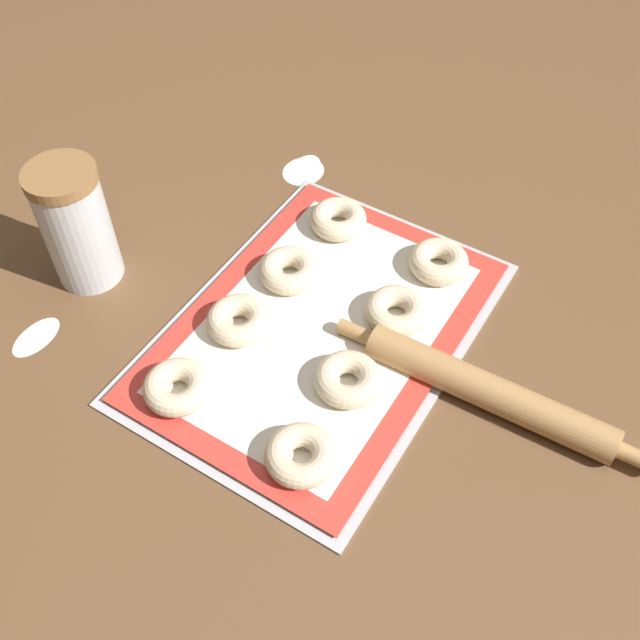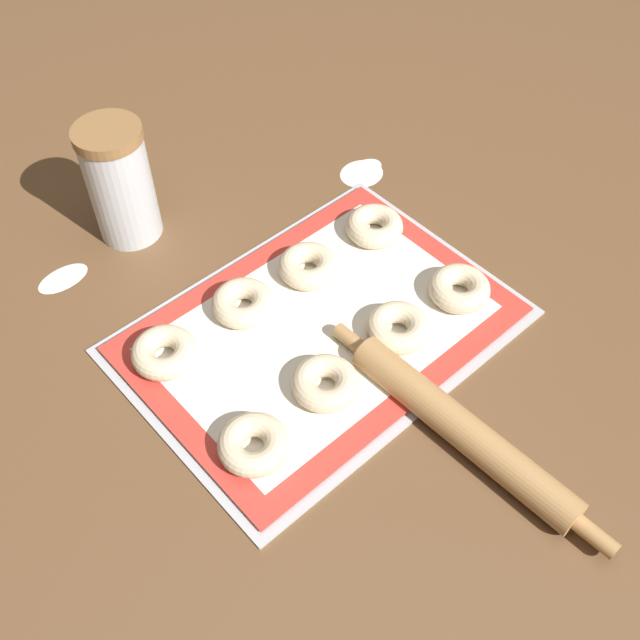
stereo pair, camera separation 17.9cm
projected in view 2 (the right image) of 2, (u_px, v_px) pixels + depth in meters
ground_plane at (311, 331)px, 1.02m from camera, size 2.80×2.80×0.00m
baking_tray at (320, 330)px, 1.01m from camera, size 0.51×0.37×0.01m
baking_mat at (320, 328)px, 1.01m from camera, size 0.49×0.34×0.00m
bagel_front_far_left at (253, 444)px, 0.88m from camera, size 0.09×0.09×0.03m
bagel_front_mid_left at (325, 383)px, 0.93m from camera, size 0.09×0.09×0.03m
bagel_front_mid_right at (398, 328)px, 0.99m from camera, size 0.09×0.09×0.03m
bagel_front_far_right at (459, 289)px, 1.03m from camera, size 0.09×0.09×0.03m
bagel_back_far_left at (164, 353)px, 0.96m from camera, size 0.09×0.09×0.03m
bagel_back_mid_left at (243, 303)px, 1.02m from camera, size 0.09×0.09×0.03m
bagel_back_mid_right at (308, 266)px, 1.06m from camera, size 0.09×0.09×0.03m
bagel_back_far_right at (374, 226)px, 1.11m from camera, size 0.09×0.09×0.03m
flour_canister at (120, 183)px, 1.07m from camera, size 0.10×0.10×0.19m
rolling_pin at (462, 429)px, 0.89m from camera, size 0.06×0.42×0.05m
flour_patch_near at (63, 278)px, 1.08m from camera, size 0.08×0.04×0.00m
flour_patch_far at (362, 173)px, 1.23m from camera, size 0.07×0.07×0.00m
flour_patch_side at (364, 169)px, 1.24m from camera, size 0.07×0.04×0.00m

